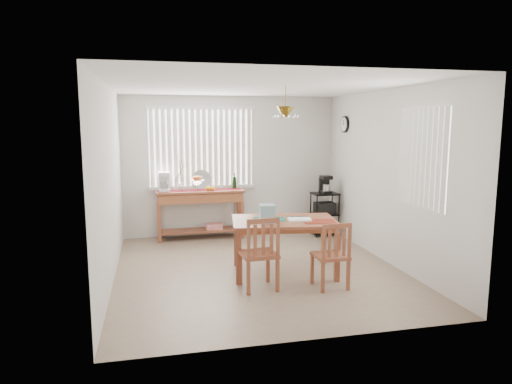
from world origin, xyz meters
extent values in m
cube|color=gray|center=(0.00, 0.00, -0.01)|extent=(4.00, 4.50, 0.01)
cube|color=silver|center=(0.00, 2.30, 1.30)|extent=(4.00, 0.10, 2.60)
cube|color=silver|center=(0.00, -2.30, 1.30)|extent=(4.00, 0.10, 2.60)
cube|color=silver|center=(-2.05, 0.00, 1.30)|extent=(0.10, 4.50, 2.60)
cube|color=silver|center=(2.05, 0.00, 1.30)|extent=(0.10, 4.50, 2.60)
cube|color=white|center=(0.00, 0.00, 2.65)|extent=(4.00, 4.50, 0.10)
cube|color=white|center=(-0.55, 2.25, 1.65)|extent=(1.90, 0.01, 1.40)
cube|color=white|center=(-1.45, 2.23, 1.65)|extent=(0.07, 0.03, 1.40)
cube|color=white|center=(-1.34, 2.23, 1.65)|extent=(0.07, 0.03, 1.40)
cube|color=white|center=(-1.24, 2.23, 1.65)|extent=(0.07, 0.03, 1.40)
cube|color=white|center=(-1.13, 2.23, 1.65)|extent=(0.07, 0.03, 1.40)
cube|color=white|center=(-1.03, 2.23, 1.65)|extent=(0.07, 0.03, 1.40)
cube|color=white|center=(-0.92, 2.23, 1.65)|extent=(0.07, 0.03, 1.40)
cube|color=white|center=(-0.81, 2.23, 1.65)|extent=(0.07, 0.03, 1.40)
cube|color=white|center=(-0.71, 2.23, 1.65)|extent=(0.07, 0.03, 1.40)
cube|color=white|center=(-0.60, 2.23, 1.65)|extent=(0.07, 0.03, 1.40)
cube|color=white|center=(-0.50, 2.23, 1.65)|extent=(0.07, 0.03, 1.40)
cube|color=white|center=(-0.39, 2.23, 1.65)|extent=(0.07, 0.03, 1.40)
cube|color=white|center=(-0.29, 2.23, 1.65)|extent=(0.07, 0.03, 1.40)
cube|color=white|center=(-0.18, 2.23, 1.65)|extent=(0.07, 0.03, 1.40)
cube|color=white|center=(-0.08, 2.23, 1.65)|extent=(0.07, 0.03, 1.40)
cube|color=white|center=(0.03, 2.23, 1.65)|extent=(0.07, 0.03, 1.40)
cube|color=white|center=(0.14, 2.23, 1.65)|extent=(0.07, 0.03, 1.40)
cube|color=white|center=(0.24, 2.23, 1.65)|extent=(0.07, 0.03, 1.40)
cube|color=white|center=(0.35, 2.23, 1.65)|extent=(0.07, 0.03, 1.40)
cube|color=white|center=(-0.55, 2.22, 0.92)|extent=(1.98, 0.06, 0.06)
cube|color=white|center=(-0.55, 2.22, 2.38)|extent=(1.98, 0.06, 0.06)
cube|color=white|center=(2.00, -0.90, 1.65)|extent=(0.01, 1.10, 1.30)
cube|color=white|center=(1.99, -1.40, 1.65)|extent=(0.03, 0.07, 1.30)
cube|color=white|center=(1.99, -1.29, 1.65)|extent=(0.03, 0.07, 1.30)
cube|color=white|center=(1.99, -1.18, 1.65)|extent=(0.03, 0.07, 1.30)
cube|color=white|center=(1.99, -1.07, 1.65)|extent=(0.03, 0.07, 1.30)
cube|color=white|center=(1.99, -0.96, 1.65)|extent=(0.03, 0.07, 1.30)
cube|color=white|center=(1.99, -0.85, 1.65)|extent=(0.03, 0.07, 1.30)
cube|color=white|center=(1.99, -0.74, 1.65)|extent=(0.03, 0.07, 1.30)
cube|color=white|center=(1.99, -0.63, 1.65)|extent=(0.03, 0.07, 1.30)
cube|color=white|center=(1.99, -0.52, 1.65)|extent=(0.03, 0.07, 1.30)
cube|color=white|center=(1.99, -0.41, 1.65)|extent=(0.03, 0.07, 1.30)
cylinder|color=black|center=(1.98, 1.55, 2.08)|extent=(0.04, 0.30, 0.30)
cylinder|color=white|center=(1.95, 1.55, 2.08)|extent=(0.01, 0.25, 0.25)
cylinder|color=olive|center=(0.32, -0.25, 2.43)|extent=(0.01, 0.01, 0.34)
cone|color=olive|center=(0.32, -0.25, 2.25)|extent=(0.24, 0.24, 0.14)
sphere|color=white|center=(0.48, -0.25, 2.19)|extent=(0.05, 0.05, 0.05)
sphere|color=white|center=(0.40, -0.11, 2.19)|extent=(0.05, 0.05, 0.05)
sphere|color=white|center=(0.24, -0.11, 2.19)|extent=(0.05, 0.05, 0.05)
sphere|color=white|center=(0.16, -0.25, 2.19)|extent=(0.05, 0.05, 0.05)
sphere|color=white|center=(0.24, -0.39, 2.19)|extent=(0.05, 0.05, 0.05)
sphere|color=white|center=(0.40, -0.39, 2.19)|extent=(0.05, 0.05, 0.05)
cube|color=brown|center=(-0.61, 2.01, 0.87)|extent=(1.59, 0.45, 0.04)
cube|color=#A35A35|center=(-0.61, 2.01, 0.76)|extent=(1.53, 0.41, 0.16)
cube|color=brown|center=(-1.36, 1.83, 0.34)|extent=(0.06, 0.06, 0.68)
cube|color=brown|center=(0.13, 1.83, 0.34)|extent=(0.06, 0.06, 0.68)
cube|color=brown|center=(-1.36, 2.18, 0.34)|extent=(0.06, 0.06, 0.68)
cube|color=brown|center=(0.13, 2.18, 0.34)|extent=(0.06, 0.06, 0.68)
cube|color=brown|center=(-0.61, 2.01, 0.15)|extent=(1.47, 0.39, 0.03)
cube|color=red|center=(-0.37, 2.01, 0.21)|extent=(0.30, 0.22, 0.10)
cube|color=maroon|center=(-0.61, 2.01, 0.90)|extent=(1.51, 0.25, 0.01)
cube|color=white|center=(-1.25, 2.01, 0.92)|extent=(0.20, 0.24, 0.05)
cube|color=white|center=(-1.25, 2.09, 1.04)|extent=(0.20, 0.08, 0.30)
cube|color=white|center=(-1.25, 1.99, 1.21)|extent=(0.20, 0.22, 0.07)
cylinder|color=white|center=(-1.25, 1.98, 1.01)|extent=(0.13, 0.13, 0.13)
cylinder|color=white|center=(-0.66, 1.99, 0.94)|extent=(0.05, 0.05, 0.10)
cone|color=white|center=(-0.66, 1.99, 1.04)|extent=(0.26, 0.26, 0.09)
sphere|color=red|center=(-0.61, 1.99, 1.12)|extent=(0.08, 0.08, 0.08)
sphere|color=red|center=(-0.65, 2.03, 1.12)|extent=(0.08, 0.08, 0.08)
sphere|color=red|center=(-0.70, 2.02, 1.12)|extent=(0.08, 0.08, 0.08)
sphere|color=red|center=(-0.70, 1.96, 1.12)|extent=(0.08, 0.08, 0.08)
sphere|color=red|center=(-0.65, 1.94, 1.12)|extent=(0.08, 0.08, 0.08)
sphere|color=#FFB10D|center=(-0.48, 1.93, 0.93)|extent=(0.08, 0.08, 0.08)
sphere|color=#FFB10D|center=(-0.40, 1.93, 0.93)|extent=(0.08, 0.08, 0.08)
cylinder|color=silver|center=(-0.57, 2.19, 1.07)|extent=(0.36, 0.09, 0.35)
cylinder|color=white|center=(-0.96, 2.06, 0.96)|extent=(0.08, 0.08, 0.14)
cylinder|color=#4C3823|center=(-0.96, 2.06, 1.26)|extent=(0.09, 0.04, 0.44)
cylinder|color=#4C3823|center=(-0.96, 2.06, 1.28)|extent=(0.14, 0.06, 0.48)
cylinder|color=#4C3823|center=(-0.96, 2.06, 1.23)|extent=(0.17, 0.08, 0.36)
cylinder|color=#4C3823|center=(-0.96, 2.06, 1.30)|extent=(0.06, 0.03, 0.54)
cylinder|color=#4C3823|center=(-0.96, 2.06, 1.22)|extent=(0.22, 0.10, 0.31)
cylinder|color=black|center=(0.03, 2.06, 1.01)|extent=(0.07, 0.07, 0.23)
cylinder|color=black|center=(0.03, 2.06, 1.16)|extent=(0.03, 0.03, 0.08)
cylinder|color=black|center=(1.48, 1.57, 0.40)|extent=(0.02, 0.02, 0.81)
cylinder|color=black|center=(1.92, 1.57, 0.40)|extent=(0.02, 0.02, 0.81)
cylinder|color=black|center=(1.48, 1.91, 0.40)|extent=(0.02, 0.02, 0.81)
cylinder|color=black|center=(1.92, 1.91, 0.40)|extent=(0.02, 0.02, 0.81)
cube|color=black|center=(1.70, 1.74, 0.79)|extent=(0.47, 0.38, 0.03)
cube|color=black|center=(1.70, 1.74, 0.40)|extent=(0.47, 0.38, 0.02)
cube|color=black|center=(1.70, 1.74, 0.06)|extent=(0.47, 0.38, 0.02)
cube|color=black|center=(1.70, 1.74, 0.52)|extent=(0.36, 0.28, 0.21)
cube|color=black|center=(1.70, 1.72, 0.83)|extent=(0.19, 0.23, 0.05)
cube|color=black|center=(1.70, 1.80, 0.95)|extent=(0.19, 0.08, 0.28)
cube|color=black|center=(1.70, 1.72, 1.10)|extent=(0.19, 0.21, 0.07)
cylinder|color=silver|center=(1.70, 1.71, 0.91)|extent=(0.12, 0.12, 0.12)
cube|color=brown|center=(0.32, -0.25, 0.75)|extent=(1.55, 1.12, 0.04)
cube|color=#A35A35|center=(0.32, -0.25, 0.70)|extent=(1.43, 1.00, 0.06)
cube|color=brown|center=(-0.38, -0.55, 0.33)|extent=(0.08, 0.08, 0.66)
cube|color=brown|center=(0.91, -0.74, 0.33)|extent=(0.08, 0.08, 0.66)
cube|color=brown|center=(-0.27, 0.24, 0.33)|extent=(0.08, 0.08, 0.66)
cube|color=brown|center=(1.03, 0.05, 0.33)|extent=(0.08, 0.08, 0.66)
cube|color=#126857|center=(0.13, -0.17, 0.77)|extent=(0.47, 0.37, 0.01)
cube|color=maroon|center=(0.76, -0.47, 0.77)|extent=(0.47, 0.37, 0.01)
cube|color=white|center=(0.52, -0.33, 0.78)|extent=(0.34, 0.29, 0.03)
cube|color=black|center=(0.54, -0.20, 0.78)|extent=(0.31, 0.07, 0.03)
cube|color=#82B1BD|center=(0.05, -0.36, 0.89)|extent=(0.23, 0.23, 0.25)
cube|color=brown|center=(-0.16, -0.76, 0.45)|extent=(0.47, 0.47, 0.04)
cube|color=brown|center=(0.01, -0.56, 0.21)|extent=(0.04, 0.04, 0.43)
cube|color=brown|center=(-0.37, -0.59, 0.21)|extent=(0.04, 0.04, 0.43)
cube|color=brown|center=(0.04, -0.93, 0.21)|extent=(0.04, 0.04, 0.43)
cube|color=brown|center=(-0.34, -0.96, 0.21)|extent=(0.04, 0.04, 0.43)
cube|color=brown|center=(0.04, -0.94, 0.71)|extent=(0.04, 0.04, 0.48)
cube|color=brown|center=(-0.34, -0.97, 0.71)|extent=(0.04, 0.04, 0.48)
cube|color=brown|center=(-0.15, -0.96, 0.92)|extent=(0.40, 0.06, 0.06)
cube|color=brown|center=(-0.05, -0.95, 0.69)|extent=(0.04, 0.02, 0.39)
cube|color=brown|center=(-0.15, -0.96, 0.69)|extent=(0.04, 0.02, 0.39)
cube|color=brown|center=(-0.25, -0.97, 0.69)|extent=(0.04, 0.02, 0.39)
cube|color=brown|center=(0.74, -0.92, 0.41)|extent=(0.42, 0.42, 0.04)
cube|color=brown|center=(0.91, -0.74, 0.20)|extent=(0.04, 0.04, 0.39)
cube|color=brown|center=(0.56, -0.75, 0.20)|extent=(0.04, 0.04, 0.39)
cube|color=brown|center=(0.92, -1.08, 0.20)|extent=(0.04, 0.04, 0.39)
cube|color=brown|center=(0.58, -1.10, 0.20)|extent=(0.04, 0.04, 0.39)
cube|color=brown|center=(0.92, -1.09, 0.65)|extent=(0.04, 0.04, 0.44)
cube|color=brown|center=(0.58, -1.11, 0.65)|extent=(0.04, 0.04, 0.44)
cube|color=brown|center=(0.75, -1.10, 0.85)|extent=(0.37, 0.04, 0.06)
cube|color=brown|center=(0.85, -1.09, 0.63)|extent=(0.04, 0.02, 0.35)
cube|color=brown|center=(0.75, -1.10, 0.63)|extent=(0.04, 0.02, 0.35)
cube|color=brown|center=(0.65, -1.10, 0.63)|extent=(0.04, 0.02, 0.35)
camera|label=1|loc=(-1.44, -6.22, 2.09)|focal=32.00mm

